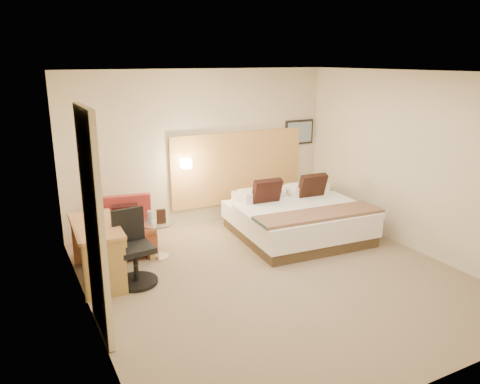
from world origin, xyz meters
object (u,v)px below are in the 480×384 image
bed (297,218)px  lounge_chair (127,232)px  desk_chair (134,254)px  side_table (157,238)px  desk (98,236)px

bed → lounge_chair: bed is taller
desk_chair → bed: bearing=8.5°
bed → side_table: 2.34m
lounge_chair → desk_chair: bearing=-99.2°
desk_chair → lounge_chair: bearing=80.8°
desk_chair → desk: bearing=139.5°
side_table → desk_chair: bearing=-128.4°
desk_chair → side_table: bearing=51.6°
bed → lounge_chair: bearing=167.3°
side_table → desk: desk is taller
desk → desk_chair: desk_chair is taller
side_table → desk_chair: size_ratio=0.55×
bed → desk_chair: bearing=-171.5°
bed → desk: size_ratio=1.67×
bed → lounge_chair: size_ratio=2.34×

